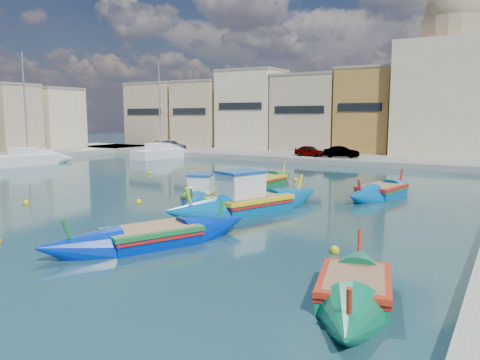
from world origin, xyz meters
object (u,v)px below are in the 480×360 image
Objects in this scene: luzzu_turquoise_cabin at (249,204)px; luzzu_cyan_mid at (382,192)px; luzzu_cyan_south at (355,290)px; luzzu_blue_cabin at (203,197)px; luzzu_blue_south at (152,238)px; yacht_midnorth at (42,159)px; luzzu_green at (265,181)px; yacht_north at (170,153)px; church_block at (449,82)px.

luzzu_turquoise_cabin is 9.28m from luzzu_cyan_mid.
luzzu_blue_cabin is at bearing 140.91° from luzzu_cyan_south.
yacht_midnorth is at bearing 150.06° from luzzu_blue_south.
luzzu_blue_cabin is 7.69m from luzzu_green.
luzzu_cyan_mid is 31.42m from yacht_north.
yacht_midnorth is at bearing 161.42° from luzzu_blue_cabin.
luzzu_blue_cabin is 0.99× the size of luzzu_green.
luzzu_turquoise_cabin is at bearing -97.78° from church_block.
luzzu_cyan_mid is 8.32m from luzzu_green.
church_block is 29.03m from luzzu_green.
church_block is 2.21× the size of luzzu_blue_south.
luzzu_cyan_south is at bearing -85.60° from church_block.
luzzu_green is 1.01× the size of luzzu_cyan_south.
luzzu_turquoise_cabin is 9.28m from luzzu_green.
luzzu_blue_south is at bearing 171.33° from luzzu_cyan_south.
luzzu_cyan_mid is (4.74, 7.98, -0.14)m from luzzu_turquoise_cabin.
luzzu_cyan_mid reaches higher than luzzu_green.
luzzu_blue_south is 8.32m from luzzu_cyan_south.
yacht_midnorth reaches higher than luzzu_green.
church_block reaches higher than yacht_north.
luzzu_green is 0.63× the size of yacht_midnorth.
luzzu_cyan_south is at bearing -55.67° from luzzu_green.
luzzu_cyan_mid is 1.15× the size of luzzu_cyan_south.
yacht_midnorth reaches higher than luzzu_turquoise_cabin.
luzzu_blue_south is 0.74× the size of yacht_north.
luzzu_green is (-0.05, 7.69, -0.07)m from luzzu_blue_cabin.
church_block is 31.95m from yacht_north.
yacht_north is (-28.04, 14.18, 0.21)m from luzzu_cyan_mid.
church_block is at bearing 76.36° from luzzu_blue_cabin.
luzzu_cyan_mid reaches higher than luzzu_cyan_south.
yacht_north is (-31.47, 30.77, 0.23)m from luzzu_cyan_south.
yacht_midnorth is (-29.57, 9.64, 0.07)m from luzzu_turquoise_cabin.
yacht_north is at bearing 63.43° from yacht_midnorth.
luzzu_green is 0.63× the size of yacht_north.
luzzu_blue_cabin is 29.06m from yacht_north.
luzzu_turquoise_cabin reaches higher than luzzu_cyan_south.
luzzu_turquoise_cabin is 1.41× the size of luzzu_blue_cabin.
luzzu_turquoise_cabin is at bearing -67.41° from luzzu_green.
church_block is 2.60× the size of luzzu_cyan_south.
luzzu_cyan_south is at bearing -78.32° from luzzu_cyan_mid.
luzzu_blue_cabin is 0.63× the size of yacht_north.
church_block is 1.63× the size of yacht_north.
luzzu_blue_south is at bearing -90.44° from luzzu_turquoise_cabin.
church_block is 2.57× the size of luzzu_green.
yacht_north is at bearing 135.64° from luzzu_cyan_south.
luzzu_green is (-3.56, 8.56, -0.15)m from luzzu_turquoise_cabin.
luzzu_turquoise_cabin is 1.20× the size of luzzu_blue_south.
church_block is 44.63m from luzzu_cyan_south.
yacht_north is at bearing 132.92° from luzzu_blue_cabin.
yacht_midnorth is at bearing -116.57° from yacht_north.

